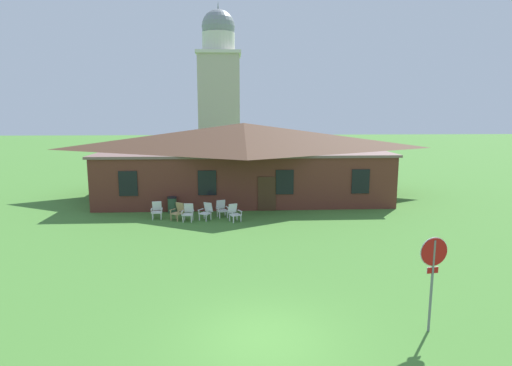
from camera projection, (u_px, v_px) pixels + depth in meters
name	position (u px, v px, depth m)	size (l,w,h in m)	color
ground_plane	(264.00, 339.00, 11.15)	(200.00, 200.00, 0.00)	#477F33
brick_building	(244.00, 159.00, 30.06)	(19.44, 10.40, 5.19)	brown
dome_tower	(219.00, 91.00, 50.09)	(5.18, 5.18, 18.58)	#BCB29E
stop_sign	(433.00, 265.00, 11.24)	(0.80, 0.15, 2.68)	slate
lawn_chair_by_porch	(157.00, 210.00, 23.68)	(0.69, 0.72, 0.96)	silver
lawn_chair_near_door	(178.00, 211.00, 23.39)	(0.84, 0.87, 0.96)	tan
lawn_chair_left_end	(188.00, 212.00, 23.15)	(0.68, 0.71, 0.96)	silver
lawn_chair_middle	(206.00, 211.00, 23.39)	(0.84, 0.87, 0.96)	white
lawn_chair_right_end	(222.00, 208.00, 24.04)	(0.75, 0.81, 0.96)	white
lawn_chair_far_side	(234.00, 212.00, 23.09)	(0.82, 0.85, 0.96)	white
trash_bin	(172.00, 205.00, 24.96)	(0.56, 0.56, 0.98)	#335638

